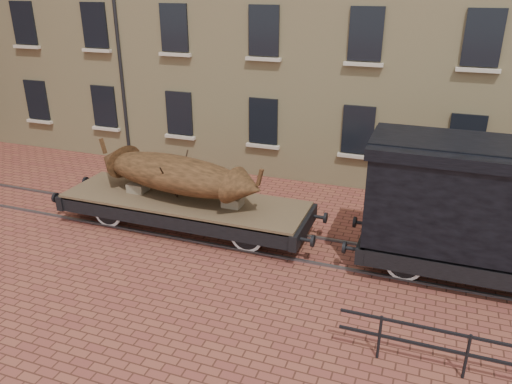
% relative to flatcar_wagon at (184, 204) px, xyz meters
% --- Properties ---
extents(ground, '(90.00, 90.00, 0.00)m').
position_rel_flatcar_wagon_xyz_m(ground, '(3.27, -0.00, -0.79)').
color(ground, brown).
extents(rail_track, '(30.00, 1.52, 0.06)m').
position_rel_flatcar_wagon_xyz_m(rail_track, '(3.27, -0.00, -0.76)').
color(rail_track, '#59595E').
rests_on(rail_track, ground).
extents(flatcar_wagon, '(8.38, 2.27, 1.26)m').
position_rel_flatcar_wagon_xyz_m(flatcar_wagon, '(0.00, 0.00, 0.00)').
color(flatcar_wagon, '#4D3E29').
rests_on(flatcar_wagon, ground).
extents(iron_boat, '(5.83, 2.37, 1.43)m').
position_rel_flatcar_wagon_xyz_m(iron_boat, '(-0.23, -0.00, 0.96)').
color(iron_boat, brown).
rests_on(iron_boat, flatcar_wagon).
extents(goods_van, '(6.81, 2.48, 3.52)m').
position_rel_flatcar_wagon_xyz_m(goods_van, '(8.35, -0.00, 1.42)').
color(goods_van, black).
rests_on(goods_van, ground).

